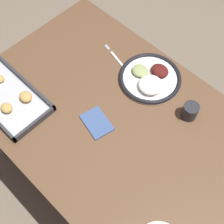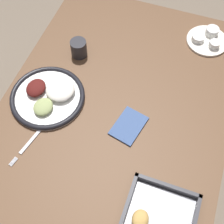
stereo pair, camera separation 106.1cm
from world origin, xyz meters
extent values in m
plane|color=#7A6B59|center=(0.00, 0.00, 0.00)|extent=(8.00, 8.00, 0.00)
cube|color=brown|center=(0.00, 0.00, 0.74)|extent=(1.28, 0.86, 0.03)
cylinder|color=brown|center=(-0.59, -0.38, 0.36)|extent=(0.06, 0.06, 0.73)
cylinder|color=brown|center=(-0.59, 0.38, 0.36)|extent=(0.06, 0.06, 0.73)
cylinder|color=white|center=(0.01, -0.26, 0.76)|extent=(0.29, 0.29, 0.01)
torus|color=black|center=(0.01, -0.26, 0.77)|extent=(0.29, 0.29, 0.02)
ellipsoid|color=white|center=(-0.02, -0.22, 0.79)|extent=(0.11, 0.11, 0.04)
ellipsoid|color=#511614|center=(0.00, -0.31, 0.78)|extent=(0.09, 0.07, 0.03)
ellipsoid|color=#9EAD6B|center=(0.07, -0.25, 0.78)|extent=(0.08, 0.07, 0.03)
cube|color=silver|center=(0.18, -0.24, 0.76)|extent=(0.16, 0.05, 0.00)
cylinder|color=silver|center=(0.29, -0.27, 0.76)|extent=(0.03, 0.01, 0.00)
cylinder|color=silver|center=(0.29, -0.26, 0.76)|extent=(0.03, 0.01, 0.00)
cylinder|color=silver|center=(0.29, -0.26, 0.76)|extent=(0.03, 0.01, 0.00)
cylinder|color=silver|center=(0.29, -0.26, 0.76)|extent=(0.03, 0.01, 0.00)
cylinder|color=white|center=(-0.49, 0.27, 0.76)|extent=(0.18, 0.18, 0.01)
cylinder|color=silver|center=(-0.53, 0.27, 0.78)|extent=(0.06, 0.06, 0.03)
cylinder|color=#593319|center=(-0.53, 0.27, 0.79)|extent=(0.05, 0.05, 0.01)
cylinder|color=silver|center=(-0.47, 0.23, 0.78)|extent=(0.05, 0.05, 0.02)
cylinder|color=#51992D|center=(-0.47, 0.23, 0.79)|extent=(0.04, 0.04, 0.01)
cylinder|color=silver|center=(-0.46, 0.30, 0.78)|extent=(0.05, 0.05, 0.03)
cylinder|color=#C67F23|center=(-0.46, 0.30, 0.79)|extent=(0.04, 0.04, 0.01)
cube|color=#333338|center=(0.20, 0.26, 0.77)|extent=(0.01, 0.23, 0.03)
ellipsoid|color=tan|center=(0.33, 0.21, 0.78)|extent=(0.06, 0.05, 0.03)
cylinder|color=#28282D|center=(-0.23, -0.23, 0.79)|extent=(0.07, 0.07, 0.08)
cube|color=#3F598C|center=(0.02, 0.07, 0.76)|extent=(0.16, 0.12, 0.01)
camera|label=1|loc=(-0.46, 0.48, 1.94)|focal=50.00mm
camera|label=2|loc=(0.55, 0.19, 1.78)|focal=50.00mm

